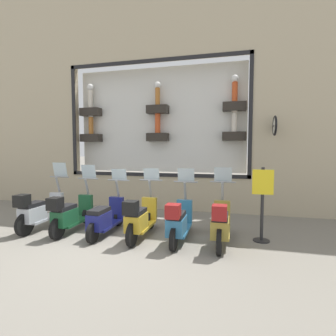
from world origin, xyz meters
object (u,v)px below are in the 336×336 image
(scooter_navy_3, at_px, (105,218))
(shop_sign_post, at_px, (262,202))
(scooter_silver_5, at_px, (39,211))
(scooter_teal_1, at_px, (179,222))
(scooter_yellow_2, at_px, (140,218))
(scooter_olive_0, at_px, (221,224))
(scooter_green_4, at_px, (70,214))

(scooter_navy_3, bearing_deg, shop_sign_post, -82.67)
(scooter_silver_5, xyz_separation_m, shop_sign_post, (0.51, -5.41, 0.41))
(scooter_navy_3, xyz_separation_m, scooter_silver_5, (-0.05, 1.81, 0.07))
(scooter_teal_1, relative_size, scooter_yellow_2, 1.00)
(scooter_yellow_2, bearing_deg, scooter_teal_1, -90.33)
(scooter_olive_0, distance_m, shop_sign_post, 1.10)
(scooter_olive_0, height_order, scooter_green_4, scooter_green_4)
(scooter_teal_1, height_order, scooter_green_4, scooter_green_4)
(scooter_navy_3, bearing_deg, scooter_teal_1, -91.90)
(scooter_yellow_2, xyz_separation_m, scooter_silver_5, (0.01, 2.72, 0.01))
(scooter_navy_3, height_order, scooter_silver_5, scooter_silver_5)
(scooter_olive_0, xyz_separation_m, shop_sign_post, (0.51, -0.88, 0.41))
(scooter_navy_3, relative_size, scooter_silver_5, 0.99)
(scooter_yellow_2, xyz_separation_m, scooter_navy_3, (0.05, 0.91, -0.06))
(scooter_teal_1, distance_m, scooter_green_4, 2.72)
(scooter_yellow_2, xyz_separation_m, scooter_green_4, (-0.00, 1.81, -0.00))
(scooter_teal_1, relative_size, scooter_navy_3, 1.00)
(scooter_teal_1, distance_m, scooter_navy_3, 1.82)
(scooter_yellow_2, xyz_separation_m, shop_sign_post, (0.52, -2.69, 0.42))
(scooter_navy_3, distance_m, scooter_green_4, 0.91)
(scooter_olive_0, xyz_separation_m, scooter_green_4, (-0.01, 3.63, -0.01))
(scooter_green_4, distance_m, shop_sign_post, 4.55)
(scooter_olive_0, bearing_deg, scooter_green_4, 90.08)
(scooter_navy_3, distance_m, scooter_silver_5, 1.82)
(scooter_yellow_2, bearing_deg, shop_sign_post, -79.12)
(scooter_green_4, xyz_separation_m, scooter_silver_5, (0.01, 0.91, 0.02))
(scooter_teal_1, bearing_deg, shop_sign_post, -73.67)
(scooter_teal_1, xyz_separation_m, scooter_green_4, (0.00, 2.72, 0.01))
(scooter_green_4, bearing_deg, scooter_yellow_2, -89.97)
(scooter_teal_1, distance_m, shop_sign_post, 1.91)
(scooter_olive_0, relative_size, scooter_yellow_2, 1.00)
(scooter_silver_5, bearing_deg, scooter_navy_3, -88.50)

